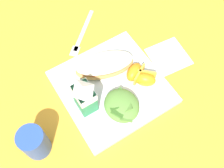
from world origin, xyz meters
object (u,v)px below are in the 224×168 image
Objects in this scene: white_plate at (112,87)px; drinking_blue_cup at (34,142)px; milk_carton at (84,96)px; paper_napkin at (170,57)px; green_salad_pile at (122,105)px; metal_fork at (81,36)px; orange_wedge_middle at (135,72)px; orange_wedge_front at (145,79)px; cheesy_pizza_bread at (105,65)px.

drinking_blue_cup is at bearing 100.17° from white_plate.
paper_napkin is at bearing -88.12° from milk_carton.
green_salad_pile is 0.69× the size of metal_fork.
white_plate is 0.08m from orange_wedge_middle.
orange_wedge_front reaches higher than paper_napkin.
orange_wedge_middle is 0.14m from paper_napkin.
orange_wedge_front is (-0.03, -0.17, -0.04)m from milk_carton.
white_plate is 1.51× the size of cheesy_pizza_bread.
milk_carton is at bearing 81.71° from orange_wedge_front.
green_salad_pile is at bearing 168.02° from white_plate.
paper_napkin is (0.00, -0.13, -0.03)m from orange_wedge_middle.
orange_wedge_front is at bearing -89.10° from drinking_blue_cup.
orange_wedge_middle is 0.74× the size of drinking_blue_cup.
orange_wedge_front reaches higher than metal_fork.
milk_carton reaches higher than white_plate.
white_plate is at bearing 168.25° from cheesy_pizza_bread.
milk_carton is at bearing -79.09° from drinking_blue_cup.
milk_carton is (0.06, 0.08, 0.04)m from green_salad_pile.
orange_wedge_middle reaches higher than white_plate.
metal_fork is at bearing 41.48° from paper_napkin.
orange_wedge_middle is at bearing -52.97° from green_salad_pile.
cheesy_pizza_bread is 1.69× the size of milk_carton.
orange_wedge_front is 0.45× the size of metal_fork.
white_plate is 2.96× the size of drinking_blue_cup.
milk_carton reaches higher than metal_fork.
cheesy_pizza_bread is 0.15m from metal_fork.
green_salad_pile reaches higher than metal_fork.
cheesy_pizza_bread reaches higher than white_plate.
cheesy_pizza_bread is at bearing 178.67° from metal_fork.
drinking_blue_cup reaches higher than cheesy_pizza_bread.
milk_carton is 0.30m from paper_napkin.
orange_wedge_middle is 0.32m from drinking_blue_cup.
metal_fork is at bearing -4.30° from white_plate.
milk_carton is 0.16m from drinking_blue_cup.
milk_carton reaches higher than drinking_blue_cup.
metal_fork is 1.60× the size of drinking_blue_cup.
drinking_blue_cup is (-0.04, 0.25, 0.04)m from white_plate.
metal_fork is at bearing -25.55° from milk_carton.
green_salad_pile is 0.96× the size of milk_carton.
milk_carton reaches higher than green_salad_pile.
cheesy_pizza_bread is 1.76× the size of green_salad_pile.
paper_napkin is 0.28m from metal_fork.
white_plate is at bearing 64.61° from orange_wedge_front.
green_salad_pile is 0.24m from drinking_blue_cup.
green_salad_pile is at bearing -96.55° from drinking_blue_cup.
milk_carton reaches higher than paper_napkin.
drinking_blue_cup is (-0.01, 0.33, 0.01)m from orange_wedge_front.
paper_napkin is at bearing -88.91° from orange_wedge_middle.
white_plate is 2.55× the size of paper_napkin.
green_salad_pile is 0.11m from orange_wedge_middle.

